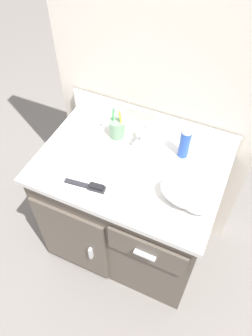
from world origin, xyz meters
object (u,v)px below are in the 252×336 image
shaving_cream_can (185,142)px  hand_towel (190,194)px  toothbrush_cup (117,128)px  soap_dispenser (148,133)px  hairbrush (91,186)px

shaving_cream_can → hand_towel: bearing=-67.0°
toothbrush_cup → hand_towel: (0.44, -0.23, 0.00)m
soap_dispenser → shaving_cream_can: shaving_cream_can is taller
soap_dispenser → hairbrush: (-0.12, -0.37, -0.04)m
hairbrush → hand_towel: hand_towel is taller
soap_dispenser → shaving_cream_can: bearing=-6.2°
shaving_cream_can → hand_towel: (0.10, -0.24, -0.03)m
toothbrush_cup → shaving_cream_can: toothbrush_cup is taller
hand_towel → soap_dispenser: bearing=137.5°
toothbrush_cup → soap_dispenser: size_ratio=1.47×
soap_dispenser → hairbrush: size_ratio=0.65×
shaving_cream_can → hand_towel: 0.27m
toothbrush_cup → shaving_cream_can: bearing=1.7°
hand_towel → shaving_cream_can: bearing=113.0°
hand_towel → hairbrush: bearing=-165.6°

